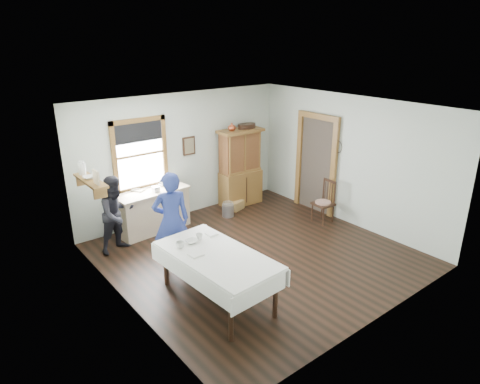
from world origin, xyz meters
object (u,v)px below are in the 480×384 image
at_px(spindle_chair, 323,202).
at_px(wicker_basket, 236,205).
at_px(pail, 228,210).
at_px(work_counter, 153,211).
at_px(dining_table, 217,277).
at_px(woman_blue, 172,224).
at_px(figure_dark, 117,217).
at_px(china_hutch, 241,168).

bearing_deg(spindle_chair, wicker_basket, 125.45).
xyz_separation_m(spindle_chair, pail, (-1.42, 1.51, -0.32)).
height_order(work_counter, dining_table, work_counter).
relative_size(pail, woman_blue, 0.18).
height_order(wicker_basket, figure_dark, figure_dark).
relative_size(work_counter, figure_dark, 1.12).
relative_size(woman_blue, figure_dark, 1.19).
height_order(spindle_chair, pail, spindle_chair).
height_order(wicker_basket, woman_blue, woman_blue).
bearing_deg(wicker_basket, china_hutch, 35.57).
height_order(china_hutch, woman_blue, china_hutch).
relative_size(dining_table, wicker_basket, 5.64).
height_order(pail, woman_blue, woman_blue).
height_order(pail, figure_dark, figure_dark).
relative_size(china_hutch, woman_blue, 1.12).
xyz_separation_m(work_counter, figure_dark, (-0.91, -0.36, 0.24)).
bearing_deg(woman_blue, wicker_basket, -131.94).
bearing_deg(china_hutch, spindle_chair, -67.18).
xyz_separation_m(work_counter, dining_table, (-0.42, -2.83, -0.04)).
xyz_separation_m(dining_table, spindle_chair, (3.46, 0.95, 0.07)).
xyz_separation_m(wicker_basket, woman_blue, (-2.43, -1.35, 0.70)).
bearing_deg(spindle_chair, work_counter, 152.57).
bearing_deg(dining_table, pail, 50.18).
distance_m(china_hutch, pail, 1.11).
height_order(woman_blue, figure_dark, woman_blue).
bearing_deg(pail, wicker_basket, 27.68).
relative_size(pail, figure_dark, 0.21).
bearing_deg(woman_blue, pail, -131.70).
relative_size(wicker_basket, woman_blue, 0.22).
distance_m(wicker_basket, figure_dark, 2.98).
bearing_deg(work_counter, spindle_chair, -35.74).
bearing_deg(pail, spindle_chair, -46.77).
distance_m(work_counter, spindle_chair, 3.58).
bearing_deg(figure_dark, china_hutch, -5.27).
bearing_deg(work_counter, woman_blue, -109.49).
distance_m(spindle_chair, woman_blue, 3.50).
bearing_deg(china_hutch, work_counter, -176.40).
distance_m(spindle_chair, figure_dark, 4.24).
relative_size(spindle_chair, wicker_basket, 2.63).
relative_size(work_counter, spindle_chair, 1.64).
height_order(dining_table, wicker_basket, dining_table).
bearing_deg(dining_table, work_counter, 81.59).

